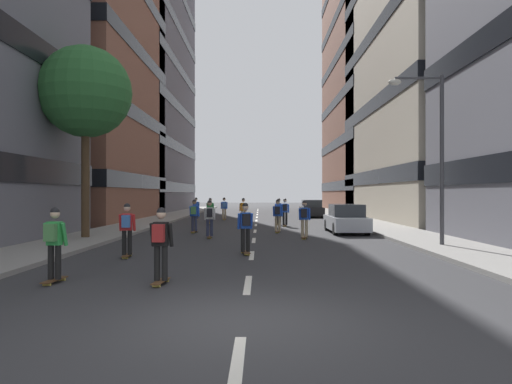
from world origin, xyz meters
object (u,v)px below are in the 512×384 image
object	(u,v)px
skater_8	(194,214)
parked_car_near	(312,209)
streetlamp_right	(432,140)
skater_4	(54,240)
skater_12	(243,209)
skater_13	(304,217)
skater_0	(285,210)
skater_6	(210,209)
skater_7	(279,210)
parked_car_mid	(346,220)
skater_5	(278,214)
skater_9	(245,225)
skater_2	(210,217)
skater_1	(224,207)
skater_11	(161,241)
street_tree_near	(86,93)
skater_10	(127,227)
skater_3	(196,207)

from	to	relation	value
skater_8	parked_car_near	bearing A→B (deg)	64.00
streetlamp_right	skater_4	size ratio (longest dim) A/B	3.65
skater_12	skater_13	size ratio (longest dim) A/B	1.00
skater_0	skater_6	world-z (taller)	same
skater_6	skater_7	world-z (taller)	same
parked_car_mid	skater_5	size ratio (longest dim) A/B	2.47
skater_0	skater_4	distance (m)	19.66
skater_9	skater_13	distance (m)	5.94
skater_0	skater_2	distance (m)	8.69
parked_car_mid	skater_6	world-z (taller)	skater_6
skater_7	skater_1	bearing A→B (deg)	125.32
skater_11	streetlamp_right	bearing A→B (deg)	38.89
skater_6	skater_13	bearing A→B (deg)	-63.59
skater_2	parked_car_near	bearing A→B (deg)	70.44
skater_5	skater_12	xyz separation A→B (m)	(-2.10, 7.33, -0.03)
street_tree_near	streetlamp_right	bearing A→B (deg)	-11.29
streetlamp_right	parked_car_mid	bearing A→B (deg)	106.69
skater_7	skater_12	distance (m)	2.70
parked_car_mid	skater_7	distance (m)	6.96
parked_car_near	skater_5	bearing A→B (deg)	-102.43
streetlamp_right	skater_10	world-z (taller)	streetlamp_right
parked_car_mid	skater_0	world-z (taller)	skater_0
skater_10	skater_9	bearing A→B (deg)	12.28
skater_4	skater_11	size ratio (longest dim) A/B	1.00
skater_6	skater_8	world-z (taller)	same
skater_4	skater_12	size ratio (longest dim) A/B	1.00
skater_1	skater_13	bearing A→B (deg)	-72.24
skater_9	skater_8	bearing A→B (deg)	109.15
skater_10	skater_12	xyz separation A→B (m)	(3.20, 16.91, -0.03)
skater_1	skater_8	bearing A→B (deg)	-93.21
skater_4	skater_5	world-z (taller)	same
streetlamp_right	skater_5	xyz separation A→B (m)	(-5.68, 6.82, -3.12)
skater_3	skater_13	world-z (taller)	same
skater_8	skater_6	bearing A→B (deg)	89.99
skater_11	skater_4	bearing A→B (deg)	177.03
streetlamp_right	skater_9	size ratio (longest dim) A/B	3.65
skater_4	skater_9	bearing A→B (deg)	50.04
skater_8	skater_9	world-z (taller)	same
parked_car_near	skater_7	xyz separation A→B (m)	(-3.33, -10.41, 0.29)
parked_car_near	parked_car_mid	size ratio (longest dim) A/B	1.00
streetlamp_right	skater_9	world-z (taller)	streetlamp_right
skater_3	skater_4	size ratio (longest dim) A/B	1.00
parked_car_near	street_tree_near	xyz separation A→B (m)	(-12.43, -20.44, 5.94)
skater_9	skater_1	bearing A→B (deg)	96.47
skater_4	skater_5	xyz separation A→B (m)	(5.75, 13.88, 0.00)
street_tree_near	skater_5	world-z (taller)	street_tree_near
skater_7	skater_11	size ratio (longest dim) A/B	1.00
streetlamp_right	skater_8	size ratio (longest dim) A/B	3.65
skater_8	skater_10	xyz separation A→B (m)	(-0.84, -9.50, 0.00)
parked_car_near	skater_11	bearing A→B (deg)	-102.68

